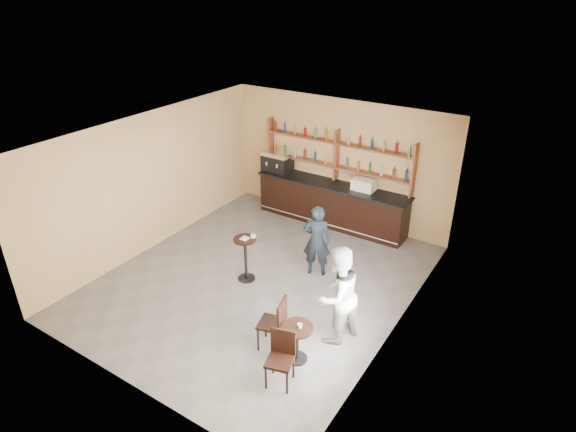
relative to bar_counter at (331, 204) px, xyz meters
The scene contains 23 objects.
floor 3.20m from the bar_counter, 90.55° to the right, with size 7.00×7.00×0.00m, color slate.
ceiling 4.11m from the bar_counter, 90.55° to the right, with size 7.00×7.00×0.00m, color white.
wall_back 1.10m from the bar_counter, 94.96° to the left, with size 7.00×7.00×0.00m, color tan.
wall_front 6.73m from the bar_counter, 90.26° to the right, with size 7.00×7.00×0.00m, color tan.
wall_left 4.49m from the bar_counter, 133.89° to the right, with size 7.00×7.00×0.00m, color tan.
wall_right 4.45m from the bar_counter, 46.69° to the right, with size 7.00×7.00×0.00m, color tan.
window_pane 5.39m from the bar_counter, 55.73° to the right, with size 2.00×2.00×0.00m, color white.
window_frame 5.38m from the bar_counter, 55.79° to the right, with size 0.04×1.70×2.10m, color black, non-canonical shape.
shelf_unit 1.28m from the bar_counter, 97.86° to the left, with size 4.00×0.26×1.40m, color brown, non-canonical shape.
liquor_bottles 1.44m from the bar_counter, 97.86° to the left, with size 3.68×0.10×1.00m, color #8C5919, non-canonical shape.
bar_counter is the anchor object (origin of this frame).
espresso_machine 1.87m from the bar_counter, behind, with size 0.76×0.49×0.55m, color black, non-canonical shape.
pastry_case 1.13m from the bar_counter, ahead, with size 0.56×0.45×0.34m, color silver, non-canonical shape.
pedestal_table 3.28m from the bar_counter, 95.25° to the right, with size 0.48×0.48×0.99m, color black, non-canonical shape.
napkin 3.31m from the bar_counter, 95.25° to the right, with size 0.17×0.17×0.00m, color white.
donut 3.33m from the bar_counter, 95.06° to the right, with size 0.12×0.12×0.04m, color #C17646.
cup_pedestal 3.21m from the bar_counter, 92.90° to the right, with size 0.12×0.12×0.09m, color white.
man_main 2.43m from the bar_counter, 69.63° to the right, with size 0.59×0.39×1.62m, color black.
cafe_table 5.10m from the bar_counter, 68.42° to the right, with size 0.55×0.55×0.69m, color black, non-canonical shape.
cup_cafe 5.11m from the bar_counter, 67.89° to the right, with size 0.09×0.09×0.08m, color white.
chair_west 4.87m from the bar_counter, 74.23° to the right, with size 0.43×0.43×1.00m, color black, non-canonical shape.
chair_south 5.67m from the bar_counter, 70.18° to the right, with size 0.41×0.41×0.94m, color black, non-canonical shape.
patron_second 4.47m from the bar_counter, 60.98° to the right, with size 0.90×0.70×1.86m, color #A5A5AA.
Camera 1 is at (5.12, -6.89, 5.90)m, focal length 30.00 mm.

